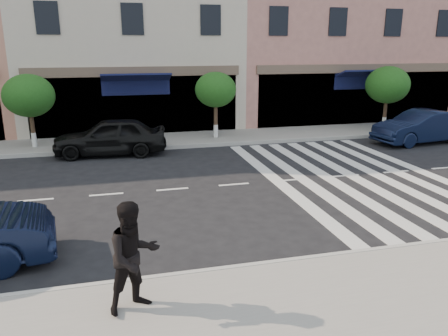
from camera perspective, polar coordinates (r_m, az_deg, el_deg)
ground at (r=10.07m, az=-3.62°, el=-9.84°), size 120.00×120.00×0.00m
sidewalk_far at (r=20.46m, az=-9.43°, el=3.48°), size 60.00×3.00×0.15m
building_centre at (r=25.99m, az=-12.40°, el=17.95°), size 11.00×9.00×11.00m
building_east_mid at (r=29.16m, az=13.29°, el=19.59°), size 13.00×9.00×13.00m
street_tree_wb at (r=20.13m, az=-24.14°, el=8.58°), size 2.10×2.10×3.06m
street_tree_c at (r=20.38m, az=-1.11°, el=10.14°), size 1.90×1.90×3.04m
street_tree_ea at (r=24.07m, az=20.59°, el=10.11°), size 2.20×2.20×3.19m
walker at (r=7.28m, az=-11.71°, el=-11.29°), size 1.11×1.00×1.86m
car_far_mid at (r=18.39m, az=-14.65°, el=4.01°), size 4.62×2.14×1.53m
car_far_right at (r=21.97m, az=24.36°, el=4.93°), size 4.71×2.13×1.50m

